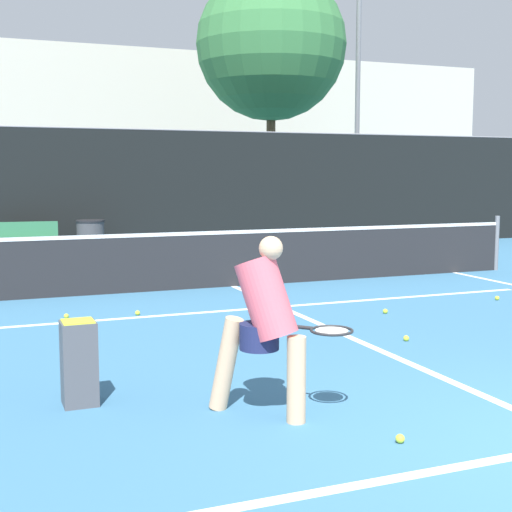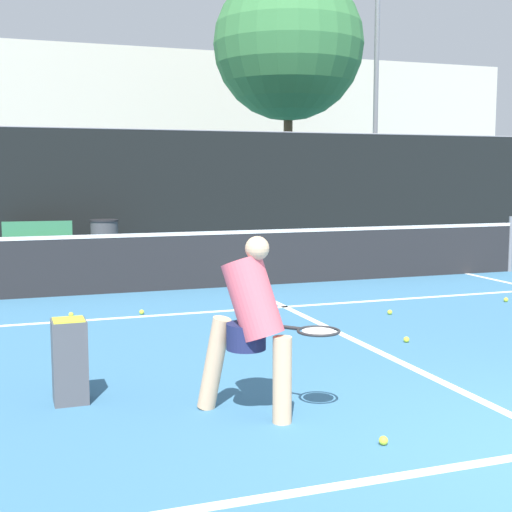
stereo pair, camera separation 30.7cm
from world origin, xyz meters
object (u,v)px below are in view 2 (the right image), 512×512
player_practicing (252,321)px  parked_car (163,218)px  ball_hopper (70,359)px  courtside_bench (38,240)px  trash_bin (104,239)px

player_practicing → parked_car: (2.63, 15.67, -0.21)m
player_practicing → parked_car: bearing=129.3°
ball_hopper → player_practicing: bearing=-32.5°
ball_hopper → parked_car: parked_car is taller
ball_hopper → courtside_bench: 10.07m
ball_hopper → trash_bin: (1.59, 9.94, 0.07)m
ball_hopper → courtside_bench: bearing=89.0°
player_practicing → ball_hopper: size_ratio=2.03×
courtside_bench → parked_car: size_ratio=0.35×
courtside_bench → trash_bin: (1.41, -0.13, -0.02)m
courtside_bench → trash_bin: bearing=-0.7°
player_practicing → ball_hopper: bearing=-163.7°
trash_bin → parked_car: size_ratio=0.21×
player_practicing → parked_car: 15.89m
player_practicing → ball_hopper: 1.61m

